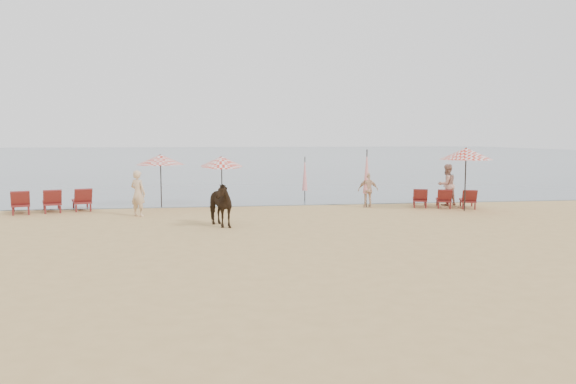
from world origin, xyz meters
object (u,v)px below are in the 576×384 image
lounger_cluster_right (444,199)px  cow (217,204)px  umbrella_closed_left (305,174)px  umbrella_open_left_b (222,161)px  umbrella_open_right (466,154)px  beachgoer_left (138,193)px  lounger_cluster_left (52,201)px  umbrella_closed_right (367,172)px  beachgoer_right_b (368,190)px  beachgoer_right_a (447,185)px  umbrella_open_left_a (160,160)px

lounger_cluster_right → cow: (-9.59, -3.51, 0.36)m
umbrella_closed_left → cow: (-4.20, -6.71, -0.53)m
lounger_cluster_right → cow: 10.22m
umbrella_open_left_b → umbrella_open_right: (9.69, -2.89, 0.36)m
umbrella_closed_left → beachgoer_left: (-7.09, -3.86, -0.41)m
beachgoer_left → lounger_cluster_left: bearing=9.1°
lounger_cluster_right → umbrella_closed_left: umbrella_closed_left is taller
umbrella_closed_right → beachgoer_left: 9.41m
beachgoer_left → beachgoer_right_b: 9.46m
lounger_cluster_left → umbrella_closed_left: size_ratio=1.59×
beachgoer_right_a → beachgoer_right_b: (-3.62, -0.20, -0.17)m
lounger_cluster_left → cow: bearing=-51.7°
lounger_cluster_right → beachgoer_left: size_ratio=1.67×
umbrella_open_right → cow: (-10.02, -2.49, -1.56)m
lounger_cluster_left → cow: cow is taller
umbrella_closed_left → umbrella_closed_right: size_ratio=0.85×
lounger_cluster_right → umbrella_open_left_a: 12.07m
umbrella_open_right → umbrella_closed_right: (-3.62, 1.69, -0.80)m
umbrella_open_right → umbrella_closed_left: umbrella_open_right is taller
umbrella_open_left_a → umbrella_closed_right: (8.63, -1.15, -0.52)m
umbrella_open_left_a → beachgoer_right_a: size_ratio=1.25×
lounger_cluster_right → umbrella_open_left_b: 9.57m
umbrella_open_right → beachgoer_right_a: bearing=71.4°
lounger_cluster_right → beachgoer_right_a: beachgoer_right_a is taller
cow → beachgoer_left: beachgoer_left is taller
lounger_cluster_left → beachgoer_right_b: 12.89m
lounger_cluster_right → umbrella_closed_right: 3.44m
beachgoer_right_a → beachgoer_right_b: 3.62m
umbrella_open_left_b → beachgoer_right_b: umbrella_open_left_b is taller
beachgoer_right_a → beachgoer_right_b: bearing=-11.0°
beachgoer_right_b → lounger_cluster_left: bearing=3.9°
umbrella_open_left_a → beachgoer_right_b: 8.87m
umbrella_open_left_b → cow: (-0.33, -5.38, -1.20)m
beachgoer_left → beachgoer_right_a: bearing=-139.3°
umbrella_closed_left → beachgoer_right_b: 3.45m
beachgoer_right_a → lounger_cluster_right: bearing=45.8°
cow → beachgoer_left: (-2.89, 2.85, 0.12)m
lounger_cluster_right → umbrella_open_right: 2.22m
beachgoer_right_b → cow: bearing=38.1°
umbrella_closed_right → beachgoer_right_a: 3.74m
umbrella_closed_right → lounger_cluster_left: bearing=178.6°
umbrella_open_left_b → lounger_cluster_left: bearing=178.3°
cow → beachgoer_right_a: size_ratio=0.98×
beachgoer_left → lounger_cluster_right: bearing=-142.9°
umbrella_open_left_b → umbrella_closed_right: umbrella_closed_right is taller
umbrella_open_left_a → beachgoer_right_b: size_ratio=1.53×
umbrella_closed_left → beachgoer_right_b: size_ratio=1.41×
beachgoer_left → beachgoer_right_a: (12.98, 1.52, 0.03)m
beachgoer_left → umbrella_open_left_a: bearing=-71.0°
umbrella_open_left_a → cow: bearing=-52.3°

